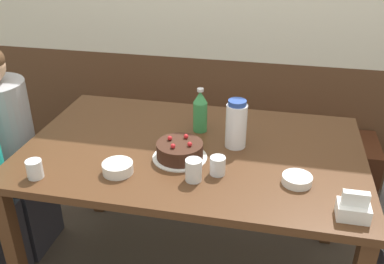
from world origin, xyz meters
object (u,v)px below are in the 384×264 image
object	(u,v)px
birthday_cake	(180,151)
glass_shot_small	(35,169)
bowl_rice_small	(297,180)
person_pale_blue_shirt	(7,160)
bench_seat	(218,159)
napkin_holder	(354,208)
soju_bottle	(201,111)
bowl_soup_white	(118,168)
water_pitcher	(236,124)
glass_water_tall	(218,166)
glass_tumbler_short	(194,170)

from	to	relation	value
birthday_cake	glass_shot_small	distance (m)	0.59
bowl_rice_small	person_pale_blue_shirt	size ratio (longest dim) A/B	0.10
bench_seat	napkin_holder	distance (m)	1.48
napkin_holder	soju_bottle	bearing A→B (deg)	139.96
bowl_soup_white	person_pale_blue_shirt	bearing A→B (deg)	157.23
water_pitcher	glass_water_tall	world-z (taller)	water_pitcher
glass_water_tall	glass_shot_small	size ratio (longest dim) A/B	1.01
napkin_holder	glass_shot_small	distance (m)	1.20
napkin_holder	water_pitcher	bearing A→B (deg)	137.32
bowl_soup_white	glass_tumbler_short	distance (m)	0.31
bench_seat	napkin_holder	xyz separation A→B (m)	(0.64, -1.20, 0.59)
bench_seat	bowl_rice_small	xyz separation A→B (m)	(0.45, -1.02, 0.56)
glass_shot_small	birthday_cake	bearing A→B (deg)	26.81
bowl_rice_small	glass_tumbler_short	bearing A→B (deg)	-171.30
glass_shot_small	glass_tumbler_short	bearing A→B (deg)	10.31
bowl_soup_white	person_pale_blue_shirt	world-z (taller)	person_pale_blue_shirt
glass_water_tall	water_pitcher	bearing A→B (deg)	80.43
birthday_cake	person_pale_blue_shirt	world-z (taller)	person_pale_blue_shirt
soju_bottle	water_pitcher	bearing A→B (deg)	-32.44
bowl_rice_small	person_pale_blue_shirt	world-z (taller)	person_pale_blue_shirt
bowl_soup_white	bowl_rice_small	size ratio (longest dim) A/B	1.07
bowl_soup_white	glass_water_tall	world-z (taller)	glass_water_tall
glass_tumbler_short	water_pitcher	bearing A→B (deg)	67.75
glass_water_tall	birthday_cake	bearing A→B (deg)	153.32
bench_seat	person_pale_blue_shirt	world-z (taller)	person_pale_blue_shirt
bowl_rice_small	bowl_soup_white	bearing A→B (deg)	-174.09
water_pitcher	glass_water_tall	xyz separation A→B (m)	(-0.04, -0.24, -0.07)
person_pale_blue_shirt	bench_seat	bearing A→B (deg)	37.62
bowl_soup_white	glass_tumbler_short	bearing A→B (deg)	2.31
water_pitcher	person_pale_blue_shirt	bearing A→B (deg)	-179.90
glass_water_tall	person_pale_blue_shirt	world-z (taller)	person_pale_blue_shirt
water_pitcher	soju_bottle	world-z (taller)	water_pitcher
water_pitcher	person_pale_blue_shirt	size ratio (longest dim) A/B	0.19
birthday_cake	bowl_rice_small	bearing A→B (deg)	-10.67
soju_bottle	bowl_soup_white	xyz separation A→B (m)	(-0.25, -0.44, -0.08)
bench_seat	soju_bottle	size ratio (longest dim) A/B	9.18
bowl_soup_white	glass_shot_small	distance (m)	0.32
soju_bottle	bowl_rice_small	xyz separation A→B (m)	(0.45, -0.36, -0.09)
bowl_soup_white	glass_shot_small	size ratio (longest dim) A/B	1.66
bench_seat	bowl_soup_white	distance (m)	1.26
water_pitcher	glass_tumbler_short	distance (m)	0.34
water_pitcher	napkin_holder	distance (m)	0.62
napkin_holder	glass_tumbler_short	xyz separation A→B (m)	(-0.58, 0.11, 0.01)
glass_water_tall	person_pale_blue_shirt	xyz separation A→B (m)	(-1.15, 0.24, -0.27)
napkin_holder	bowl_soup_white	world-z (taller)	napkin_holder
napkin_holder	bowl_soup_white	distance (m)	0.90
bench_seat	glass_shot_small	bearing A→B (deg)	-115.00
napkin_holder	glass_shot_small	world-z (taller)	napkin_holder
bowl_soup_white	glass_shot_small	bearing A→B (deg)	-162.02
soju_bottle	napkin_holder	xyz separation A→B (m)	(0.64, -0.54, -0.06)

